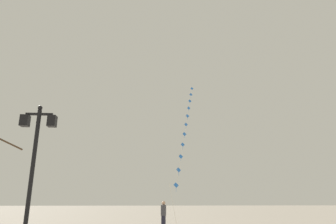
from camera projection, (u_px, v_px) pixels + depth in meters
twin_lantern_lamp_post at (35, 149)px, 10.22m from camera, size 1.21×0.28×5.00m
kite_train at (185, 131)px, 28.04m from camera, size 3.98×14.43×15.05m
kite_flyer at (164, 215)px, 17.71m from camera, size 0.33×0.63×1.71m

